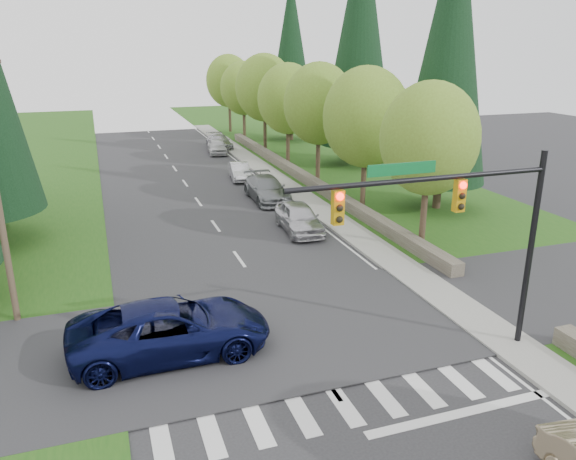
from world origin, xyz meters
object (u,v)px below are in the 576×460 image
parked_car_b (267,189)px  parked_car_c (240,171)px  parked_car_a (299,218)px  parked_car_d (217,146)px  suv_navy (171,329)px  parked_car_e (219,142)px

parked_car_b → parked_car_c: (-0.21, 6.50, -0.14)m
parked_car_a → parked_car_b: (0.21, 6.84, -0.02)m
parked_car_d → parked_car_b: bearing=-84.2°
parked_car_c → suv_navy: bearing=-102.6°
parked_car_a → parked_car_b: 6.84m
suv_navy → parked_car_c: (8.50, 24.13, -0.29)m
parked_car_a → parked_car_b: size_ratio=0.87×
parked_car_c → parked_car_d: size_ratio=0.94×
suv_navy → parked_car_c: 25.58m
parked_car_a → parked_car_e: (1.40, 26.99, -0.11)m
parked_car_e → parked_car_d: bearing=-108.2°
parked_car_b → parked_car_c: size_ratio=1.39×
parked_car_b → parked_car_e: bearing=87.4°
parked_car_c → parked_car_d: parked_car_d is taller
parked_car_b → parked_car_e: (1.19, 20.15, -0.09)m
parked_car_e → parked_car_a: bearing=-94.6°
parked_car_d → parked_car_e: size_ratio=0.87×
parked_car_a → parked_car_c: size_ratio=1.22×
parked_car_a → parked_car_e: parked_car_a is taller
parked_car_c → parked_car_d: bearing=93.6°
parked_car_b → suv_navy: bearing=-115.5°
parked_car_b → parked_car_e: parked_car_b is taller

